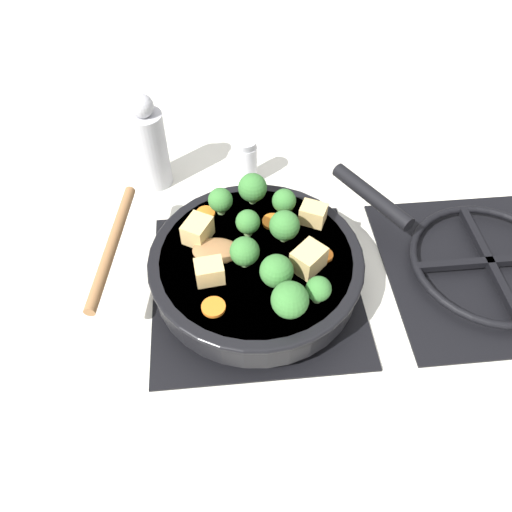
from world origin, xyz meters
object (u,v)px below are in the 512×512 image
(wooden_spoon, at_px, (158,248))
(pepper_mill, at_px, (150,146))
(salt_shaker, at_px, (247,162))
(skillet_pan, at_px, (257,265))

(wooden_spoon, relative_size, pepper_mill, 1.29)
(wooden_spoon, distance_m, pepper_mill, 0.24)
(salt_shaker, bearing_deg, skillet_pan, -1.23)
(skillet_pan, relative_size, salt_shaker, 4.62)
(pepper_mill, distance_m, salt_shaker, 0.17)
(skillet_pan, height_order, pepper_mill, pepper_mill)
(wooden_spoon, bearing_deg, skillet_pan, 81.44)
(skillet_pan, height_order, wooden_spoon, wooden_spoon)
(wooden_spoon, bearing_deg, salt_shaker, 147.15)
(skillet_pan, distance_m, pepper_mill, 0.30)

